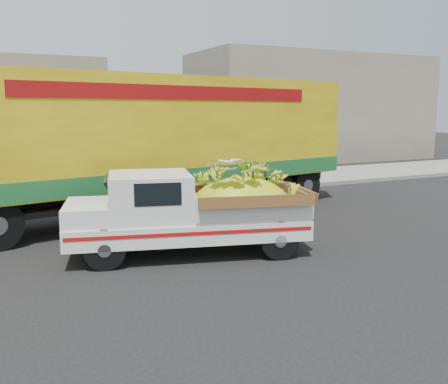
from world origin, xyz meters
name	(u,v)px	position (x,y,z in m)	size (l,w,h in m)	color
ground	(188,247)	(0.00, 0.00, 0.00)	(100.00, 100.00, 0.00)	black
curb	(119,200)	(0.00, 5.80, 0.07)	(60.00, 0.25, 0.15)	gray
sidewalk	(104,191)	(0.00, 7.90, 0.07)	(60.00, 4.00, 0.14)	gray
building_right	(312,108)	(14.00, 14.80, 3.00)	(14.00, 6.00, 6.00)	gray
pickup_truck	(206,210)	(0.17, -0.56, 0.90)	(5.08, 2.92, 1.68)	black
semi_trailer	(160,140)	(0.56, 3.35, 2.12)	(12.08, 4.66, 3.80)	black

